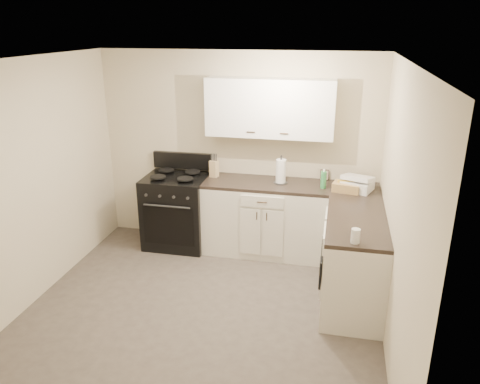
% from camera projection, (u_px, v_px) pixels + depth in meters
% --- Properties ---
extents(floor, '(3.60, 3.60, 0.00)m').
position_uv_depth(floor, '(201.00, 312.00, 4.81)').
color(floor, '#473F38').
rests_on(floor, ground).
extents(ceiling, '(3.60, 3.60, 0.00)m').
position_uv_depth(ceiling, '(193.00, 61.00, 3.96)').
color(ceiling, white).
rests_on(ceiling, wall_back).
extents(wall_back, '(3.60, 0.00, 3.60)m').
position_uv_depth(wall_back, '(238.00, 150.00, 6.04)').
color(wall_back, beige).
rests_on(wall_back, ground).
extents(wall_right, '(0.00, 3.60, 3.60)m').
position_uv_depth(wall_right, '(397.00, 214.00, 4.04)').
color(wall_right, beige).
rests_on(wall_right, ground).
extents(wall_left, '(0.00, 3.60, 3.60)m').
position_uv_depth(wall_left, '(27.00, 185.00, 4.74)').
color(wall_left, beige).
rests_on(wall_left, ground).
extents(wall_front, '(3.60, 0.00, 3.60)m').
position_uv_depth(wall_front, '(107.00, 305.00, 2.73)').
color(wall_front, beige).
rests_on(wall_front, ground).
extents(base_cabinets_back, '(1.55, 0.60, 0.90)m').
position_uv_depth(base_cabinets_back, '(266.00, 219.00, 5.96)').
color(base_cabinets_back, silver).
rests_on(base_cabinets_back, floor).
extents(base_cabinets_right, '(0.60, 1.90, 0.90)m').
position_uv_depth(base_cabinets_right, '(353.00, 250.00, 5.15)').
color(base_cabinets_right, silver).
rests_on(base_cabinets_right, floor).
extents(countertop_back, '(1.55, 0.60, 0.04)m').
position_uv_depth(countertop_back, '(266.00, 184.00, 5.80)').
color(countertop_back, black).
rests_on(countertop_back, base_cabinets_back).
extents(countertop_right, '(0.60, 1.90, 0.04)m').
position_uv_depth(countertop_right, '(356.00, 210.00, 4.99)').
color(countertop_right, black).
rests_on(countertop_right, base_cabinets_right).
extents(upper_cabinets, '(1.55, 0.30, 0.70)m').
position_uv_depth(upper_cabinets, '(270.00, 108.00, 5.62)').
color(upper_cabinets, white).
rests_on(upper_cabinets, wall_back).
extents(stove, '(0.80, 0.68, 0.97)m').
position_uv_depth(stove, '(177.00, 212.00, 6.16)').
color(stove, black).
rests_on(stove, floor).
extents(knife_block, '(0.12, 0.11, 0.21)m').
position_uv_depth(knife_block, '(214.00, 169.00, 5.98)').
color(knife_block, tan).
rests_on(knife_block, countertop_back).
extents(paper_towel, '(0.16, 0.16, 0.30)m').
position_uv_depth(paper_towel, '(281.00, 171.00, 5.73)').
color(paper_towel, white).
rests_on(paper_towel, countertop_back).
extents(soap_bottle, '(0.07, 0.07, 0.21)m').
position_uv_depth(soap_bottle, '(324.00, 180.00, 5.57)').
color(soap_bottle, '#38924E').
rests_on(soap_bottle, countertop_back).
extents(picture_frame, '(0.11, 0.03, 0.13)m').
position_uv_depth(picture_frame, '(324.00, 175.00, 5.87)').
color(picture_frame, black).
rests_on(picture_frame, countertop_back).
extents(wicker_basket, '(0.35, 0.27, 0.10)m').
position_uv_depth(wicker_basket, '(347.00, 187.00, 5.48)').
color(wicker_basket, tan).
rests_on(wicker_basket, countertop_right).
extents(countertop_grill, '(0.41, 0.40, 0.12)m').
position_uv_depth(countertop_grill, '(357.00, 185.00, 5.51)').
color(countertop_grill, white).
rests_on(countertop_grill, countertop_right).
extents(glass_jar, '(0.09, 0.09, 0.13)m').
position_uv_depth(glass_jar, '(355.00, 236.00, 4.18)').
color(glass_jar, silver).
rests_on(glass_jar, countertop_right).
extents(oven_mitt_near, '(0.02, 0.17, 0.29)m').
position_uv_depth(oven_mitt_near, '(321.00, 273.00, 4.66)').
color(oven_mitt_near, black).
rests_on(oven_mitt_near, base_cabinets_right).
extents(oven_mitt_far, '(0.02, 0.17, 0.30)m').
position_uv_depth(oven_mitt_far, '(322.00, 252.00, 4.97)').
color(oven_mitt_far, black).
rests_on(oven_mitt_far, base_cabinets_right).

